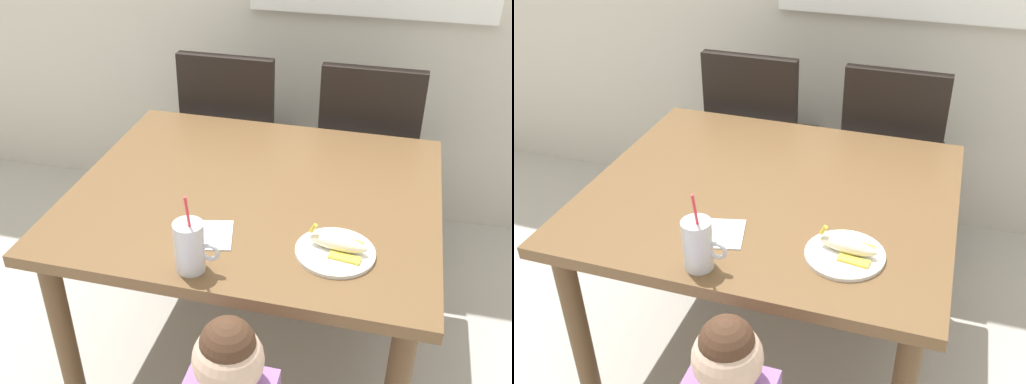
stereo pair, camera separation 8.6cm
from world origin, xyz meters
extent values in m
plane|color=#B7B2A8|center=(0.00, 0.00, 0.00)|extent=(24.00, 24.00, 0.00)
cube|color=brown|center=(0.00, 0.00, 0.71)|extent=(1.22, 1.06, 0.04)
cylinder|color=brown|center=(-0.53, -0.45, 0.34)|extent=(0.07, 0.07, 0.69)
cylinder|color=brown|center=(-0.53, 0.45, 0.34)|extent=(0.07, 0.07, 0.69)
cylinder|color=brown|center=(0.53, 0.45, 0.34)|extent=(0.07, 0.07, 0.69)
cube|color=black|center=(-0.29, 0.83, 0.45)|extent=(0.44, 0.44, 0.06)
cube|color=black|center=(-0.29, 0.63, 0.72)|extent=(0.42, 0.05, 0.48)
cylinder|color=black|center=(-0.10, 1.02, 0.21)|extent=(0.04, 0.04, 0.42)
cylinder|color=black|center=(-0.48, 1.02, 0.21)|extent=(0.04, 0.04, 0.42)
cylinder|color=black|center=(-0.10, 0.64, 0.21)|extent=(0.04, 0.04, 0.42)
cylinder|color=black|center=(-0.48, 0.64, 0.21)|extent=(0.04, 0.04, 0.42)
cube|color=black|center=(0.32, 0.84, 0.45)|extent=(0.44, 0.44, 0.06)
cube|color=black|center=(0.32, 0.64, 0.72)|extent=(0.42, 0.05, 0.48)
cylinder|color=black|center=(0.51, 1.03, 0.21)|extent=(0.04, 0.04, 0.42)
cylinder|color=black|center=(0.13, 1.03, 0.21)|extent=(0.04, 0.04, 0.42)
cylinder|color=black|center=(0.51, 0.65, 0.21)|extent=(0.04, 0.04, 0.42)
cylinder|color=black|center=(0.13, 0.65, 0.21)|extent=(0.04, 0.04, 0.42)
sphere|color=beige|center=(0.13, -0.73, 0.72)|extent=(0.17, 0.17, 0.17)
sphere|color=#472D1E|center=(0.13, -0.73, 0.77)|extent=(0.13, 0.13, 0.13)
cylinder|color=silver|center=(-0.07, -0.45, 0.80)|extent=(0.08, 0.08, 0.15)
cylinder|color=beige|center=(-0.07, -0.45, 0.77)|extent=(0.07, 0.07, 0.08)
torus|color=silver|center=(-0.01, -0.45, 0.80)|extent=(0.06, 0.01, 0.06)
cylinder|color=#E5333F|center=(-0.06, -0.45, 0.87)|extent=(0.01, 0.05, 0.22)
cylinder|color=white|center=(0.31, -0.28, 0.73)|extent=(0.23, 0.23, 0.01)
ellipsoid|color=#F4EAC6|center=(0.31, -0.27, 0.76)|extent=(0.17, 0.07, 0.04)
cube|color=yellow|center=(0.34, -0.31, 0.74)|extent=(0.09, 0.04, 0.01)
cube|color=yellow|center=(0.34, -0.24, 0.74)|extent=(0.09, 0.04, 0.01)
cylinder|color=yellow|center=(0.24, -0.26, 0.79)|extent=(0.02, 0.02, 0.03)
cube|color=silver|center=(-0.07, -0.29, 0.73)|extent=(0.18, 0.18, 0.00)
camera|label=1|loc=(0.43, -1.65, 1.77)|focal=41.64mm
camera|label=2|loc=(0.51, -1.62, 1.77)|focal=41.64mm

